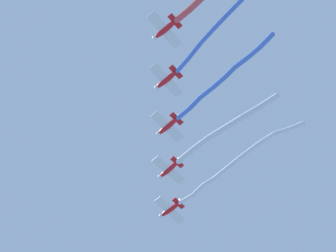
{
  "coord_description": "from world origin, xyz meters",
  "views": [
    {
      "loc": [
        -54.21,
        -3.6,
        6.35
      ],
      "look_at": [
        -12.4,
        -0.39,
        87.18
      ],
      "focal_mm": 61.62,
      "sensor_mm": 36.0,
      "label": 1
    }
  ],
  "objects_px": {
    "airplane_lead": "(170,210)",
    "airplane_trail": "(165,30)",
    "airplane_right_wing": "(167,126)",
    "airplane_slot": "(166,80)",
    "airplane_left_wing": "(169,170)"
  },
  "relations": [
    {
      "from": "airplane_slot",
      "to": "airplane_trail",
      "type": "distance_m",
      "value": 7.87
    },
    {
      "from": "airplane_slot",
      "to": "airplane_trail",
      "type": "height_order",
      "value": "airplane_trail"
    },
    {
      "from": "airplane_right_wing",
      "to": "airplane_trail",
      "type": "relative_size",
      "value": 0.98
    },
    {
      "from": "airplane_trail",
      "to": "airplane_lead",
      "type": "bearing_deg",
      "value": -51.17
    },
    {
      "from": "airplane_left_wing",
      "to": "airplane_trail",
      "type": "bearing_deg",
      "value": 133.87
    },
    {
      "from": "airplane_right_wing",
      "to": "airplane_trail",
      "type": "bearing_deg",
      "value": 131.61
    },
    {
      "from": "airplane_trail",
      "to": "airplane_left_wing",
      "type": "bearing_deg",
      "value": -51.18
    },
    {
      "from": "airplane_lead",
      "to": "airplane_trail",
      "type": "distance_m",
      "value": 31.47
    },
    {
      "from": "airplane_lead",
      "to": "airplane_right_wing",
      "type": "xyz_separation_m",
      "value": [
        -15.7,
        -0.83,
        0.5
      ]
    },
    {
      "from": "airplane_lead",
      "to": "airplane_slot",
      "type": "relative_size",
      "value": 1.0
    },
    {
      "from": "airplane_lead",
      "to": "airplane_slot",
      "type": "bearing_deg",
      "value": 129.68
    },
    {
      "from": "airplane_left_wing",
      "to": "airplane_trail",
      "type": "relative_size",
      "value": 0.96
    },
    {
      "from": "airplane_left_wing",
      "to": "airplane_slot",
      "type": "bearing_deg",
      "value": 133.86
    },
    {
      "from": "airplane_right_wing",
      "to": "airplane_slot",
      "type": "distance_m",
      "value": 7.87
    },
    {
      "from": "airplane_lead",
      "to": "airplane_trail",
      "type": "bearing_deg",
      "value": 129.68
    }
  ]
}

